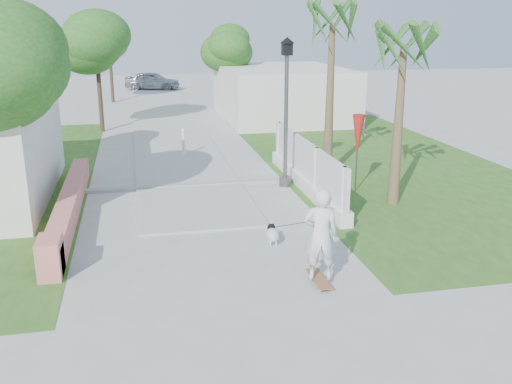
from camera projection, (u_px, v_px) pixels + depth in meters
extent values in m
plane|color=#B7B7B2|center=(218.00, 266.00, 11.83)|extent=(90.00, 90.00, 0.00)
cube|color=#B7B7B2|center=(164.00, 115.00, 30.55)|extent=(3.20, 36.00, 0.06)
cube|color=#999993|center=(189.00, 185.00, 17.43)|extent=(6.50, 0.25, 0.10)
cube|color=#305B1C|center=(376.00, 161.00, 20.71)|extent=(8.00, 20.00, 0.01)
cube|color=#D7776E|center=(70.00, 204.00, 14.83)|extent=(0.45, 8.00, 0.60)
cube|color=#D7776E|center=(50.00, 257.00, 11.24)|extent=(0.45, 0.80, 0.80)
cube|color=white|center=(305.00, 183.00, 17.13)|extent=(0.35, 7.00, 0.40)
cube|color=white|center=(306.00, 159.00, 16.92)|extent=(0.10, 7.00, 1.10)
cube|color=white|center=(344.00, 196.00, 13.98)|extent=(0.14, 0.14, 1.50)
cube|color=white|center=(316.00, 174.00, 16.04)|extent=(0.14, 0.14, 1.50)
cube|color=white|center=(295.00, 156.00, 18.10)|extent=(0.14, 0.14, 1.50)
cube|color=white|center=(279.00, 144.00, 19.97)|extent=(0.14, 0.14, 1.50)
cube|color=silver|center=(282.00, 93.00, 29.51)|extent=(6.00, 8.00, 2.60)
cylinder|color=#59595E|center=(285.00, 181.00, 17.51)|extent=(0.36, 0.36, 0.30)
cylinder|color=#59595E|center=(286.00, 122.00, 16.98)|extent=(0.12, 0.12, 4.00)
cube|color=black|center=(287.00, 49.00, 16.38)|extent=(0.28, 0.28, 0.35)
cone|color=black|center=(287.00, 40.00, 16.30)|extent=(0.44, 0.44, 0.18)
cylinder|color=white|center=(184.00, 144.00, 21.09)|extent=(0.12, 0.12, 1.00)
sphere|color=white|center=(183.00, 130.00, 20.94)|extent=(0.14, 0.14, 0.14)
cylinder|color=#59595E|center=(357.00, 159.00, 16.71)|extent=(0.04, 0.04, 2.00)
cone|color=red|center=(358.00, 135.00, 16.51)|extent=(0.36, 0.36, 1.20)
cylinder|color=#4C3826|center=(5.00, 154.00, 13.19)|extent=(0.20, 0.20, 3.85)
ellipsoid|color=#1F5418|center=(1.00, 66.00, 12.46)|extent=(3.06, 3.06, 2.30)
cylinder|color=#4C3826|center=(7.00, 123.00, 18.19)|extent=(0.20, 0.20, 3.50)
ellipsoid|color=#1F5418|center=(1.00, 75.00, 17.76)|extent=(3.20, 3.20, 2.40)
ellipsoid|color=#1F5418|center=(6.00, 64.00, 17.51)|extent=(2.72, 2.72, 2.05)
cylinder|color=#4C3826|center=(99.00, 89.00, 25.66)|extent=(0.20, 0.20, 3.85)
ellipsoid|color=#1F5418|center=(97.00, 52.00, 25.19)|extent=(3.40, 3.40, 2.55)
ellipsoid|color=#1F5418|center=(100.00, 44.00, 24.94)|extent=(2.89, 2.89, 2.18)
ellipsoid|color=#1F5418|center=(91.00, 35.00, 25.13)|extent=(2.55, 2.55, 1.90)
cylinder|color=#4C3826|center=(222.00, 81.00, 30.69)|extent=(0.20, 0.20, 3.50)
ellipsoid|color=#1F5418|center=(222.00, 53.00, 30.26)|extent=(3.00, 3.00, 2.25)
ellipsoid|color=#1F5418|center=(226.00, 46.00, 30.01)|extent=(2.55, 2.55, 1.92)
ellipsoid|color=#1F5418|center=(217.00, 39.00, 30.21)|extent=(2.25, 2.25, 1.68)
cylinder|color=#4C3826|center=(111.00, 71.00, 35.07)|extent=(0.20, 0.20, 3.85)
ellipsoid|color=#1F5418|center=(109.00, 43.00, 34.59)|extent=(3.20, 3.20, 2.40)
ellipsoid|color=#1F5418|center=(112.00, 37.00, 34.35)|extent=(2.72, 2.72, 2.05)
ellipsoid|color=#1F5418|center=(105.00, 31.00, 34.54)|extent=(2.40, 2.40, 1.79)
cone|color=brown|center=(330.00, 102.00, 18.14)|extent=(0.32, 0.32, 4.80)
cone|color=brown|center=(398.00, 129.00, 15.30)|extent=(0.32, 0.32, 4.20)
cube|color=#99613D|center=(319.00, 279.00, 11.00)|extent=(0.46, 0.97, 0.02)
imported|color=silver|center=(321.00, 234.00, 10.74)|extent=(0.74, 0.56, 1.81)
cylinder|color=gray|center=(320.00, 290.00, 10.69)|extent=(0.03, 0.07, 0.07)
cylinder|color=gray|center=(329.00, 289.00, 10.72)|extent=(0.03, 0.07, 0.07)
cylinder|color=gray|center=(310.00, 275.00, 11.32)|extent=(0.03, 0.07, 0.07)
cylinder|color=gray|center=(318.00, 274.00, 11.35)|extent=(0.03, 0.07, 0.07)
ellipsoid|color=silver|center=(273.00, 235.00, 12.91)|extent=(0.32, 0.49, 0.30)
sphere|color=black|center=(271.00, 228.00, 13.10)|extent=(0.19, 0.19, 0.19)
sphere|color=silver|center=(271.00, 227.00, 13.19)|extent=(0.09, 0.09, 0.09)
cone|color=black|center=(269.00, 224.00, 13.07)|extent=(0.06, 0.06, 0.07)
cone|color=black|center=(273.00, 224.00, 13.08)|extent=(0.06, 0.06, 0.07)
cylinder|color=silver|center=(269.00, 240.00, 13.06)|extent=(0.04, 0.04, 0.13)
cylinder|color=silver|center=(275.00, 239.00, 13.07)|extent=(0.04, 0.04, 0.13)
cylinder|color=silver|center=(271.00, 243.00, 12.84)|extent=(0.04, 0.04, 0.13)
cylinder|color=silver|center=(276.00, 243.00, 12.86)|extent=(0.04, 0.04, 0.13)
cylinder|color=silver|center=(274.00, 235.00, 12.68)|extent=(0.04, 0.12, 0.11)
imported|color=#A1A3A8|center=(153.00, 81.00, 41.72)|extent=(4.23, 2.70, 1.34)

